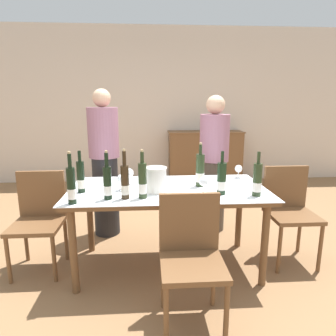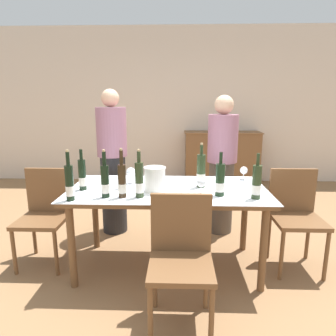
% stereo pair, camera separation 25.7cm
% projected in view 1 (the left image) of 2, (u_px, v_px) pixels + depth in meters
% --- Properties ---
extents(ground_plane, '(12.00, 12.00, 0.00)m').
position_uv_depth(ground_plane, '(168.00, 265.00, 2.77)').
color(ground_plane, olive).
extents(back_wall, '(8.00, 0.10, 2.80)m').
position_uv_depth(back_wall, '(157.00, 106.00, 5.55)').
color(back_wall, beige).
rests_on(back_wall, ground_plane).
extents(sideboard_cabinet, '(1.35, 0.46, 0.96)m').
position_uv_depth(sideboard_cabinet, '(205.00, 157.00, 5.52)').
color(sideboard_cabinet, brown).
rests_on(sideboard_cabinet, ground_plane).
extents(dining_table, '(1.70, 0.88, 0.75)m').
position_uv_depth(dining_table, '(168.00, 196.00, 2.63)').
color(dining_table, brown).
rests_on(dining_table, ground_plane).
extents(ice_bucket, '(0.18, 0.18, 0.21)m').
position_uv_depth(ice_bucket, '(156.00, 179.00, 2.48)').
color(ice_bucket, white).
rests_on(ice_bucket, dining_table).
extents(wine_bottle_0, '(0.07, 0.07, 0.38)m').
position_uv_depth(wine_bottle_0, '(107.00, 183.00, 2.29)').
color(wine_bottle_0, black).
rests_on(wine_bottle_0, dining_table).
extents(wine_bottle_1, '(0.07, 0.07, 0.36)m').
position_uv_depth(wine_bottle_1, '(257.00, 181.00, 2.37)').
color(wine_bottle_1, '#28381E').
rests_on(wine_bottle_1, dining_table).
extents(wine_bottle_2, '(0.06, 0.06, 0.39)m').
position_uv_depth(wine_bottle_2, '(125.00, 182.00, 2.30)').
color(wine_bottle_2, '#332314').
rests_on(wine_bottle_2, dining_table).
extents(wine_bottle_3, '(0.06, 0.06, 0.35)m').
position_uv_depth(wine_bottle_3, '(81.00, 178.00, 2.47)').
color(wine_bottle_3, black).
rests_on(wine_bottle_3, dining_table).
extents(wine_bottle_4, '(0.07, 0.07, 0.38)m').
position_uv_depth(wine_bottle_4, '(142.00, 181.00, 2.32)').
color(wine_bottle_4, '#28381E').
rests_on(wine_bottle_4, dining_table).
extents(wine_bottle_5, '(0.08, 0.08, 0.35)m').
position_uv_depth(wine_bottle_5, '(222.00, 179.00, 2.42)').
color(wine_bottle_5, black).
rests_on(wine_bottle_5, dining_table).
extents(wine_bottle_6, '(0.06, 0.06, 0.39)m').
position_uv_depth(wine_bottle_6, '(71.00, 186.00, 2.19)').
color(wine_bottle_6, black).
rests_on(wine_bottle_6, dining_table).
extents(wine_bottle_7, '(0.08, 0.08, 0.39)m').
position_uv_depth(wine_bottle_7, '(200.00, 171.00, 2.65)').
color(wine_bottle_7, '#28381E').
rests_on(wine_bottle_7, dining_table).
extents(wine_glass_0, '(0.07, 0.07, 0.13)m').
position_uv_depth(wine_glass_0, '(239.00, 169.00, 2.95)').
color(wine_glass_0, white).
rests_on(wine_glass_0, dining_table).
extents(wine_glass_1, '(0.09, 0.09, 0.14)m').
position_uv_depth(wine_glass_1, '(122.00, 179.00, 2.53)').
color(wine_glass_1, white).
rests_on(wine_glass_1, dining_table).
extents(wine_glass_2, '(0.07, 0.07, 0.15)m').
position_uv_depth(wine_glass_2, '(203.00, 182.00, 2.40)').
color(wine_glass_2, white).
rests_on(wine_glass_2, dining_table).
extents(wine_glass_3, '(0.09, 0.09, 0.15)m').
position_uv_depth(wine_glass_3, '(129.00, 173.00, 2.70)').
color(wine_glass_3, white).
rests_on(wine_glass_3, dining_table).
extents(chair_right_end, '(0.42, 0.42, 0.89)m').
position_uv_depth(chair_right_end, '(289.00, 206.00, 2.81)').
color(chair_right_end, brown).
rests_on(chair_right_end, ground_plane).
extents(chair_left_end, '(0.42, 0.42, 0.87)m').
position_uv_depth(chair_left_end, '(39.00, 214.00, 2.67)').
color(chair_left_end, brown).
rests_on(chair_left_end, ground_plane).
extents(chair_near_front, '(0.42, 0.42, 0.87)m').
position_uv_depth(chair_near_front, '(191.00, 250.00, 2.02)').
color(chair_near_front, brown).
rests_on(chair_near_front, ground_plane).
extents(person_host, '(0.33, 0.33, 1.62)m').
position_uv_depth(person_host, '(105.00, 164.00, 3.30)').
color(person_host, '#262628').
rests_on(person_host, ground_plane).
extents(person_guest_left, '(0.33, 0.33, 1.56)m').
position_uv_depth(person_guest_left, '(214.00, 165.00, 3.42)').
color(person_guest_left, '#51473D').
rests_on(person_guest_left, ground_plane).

